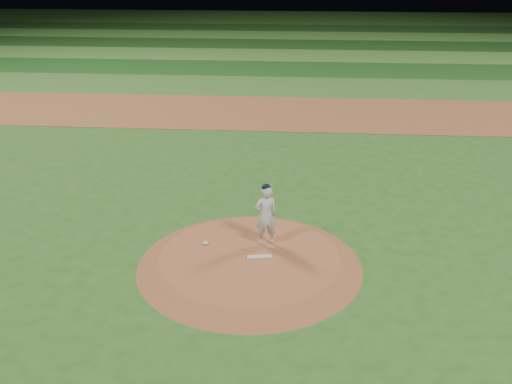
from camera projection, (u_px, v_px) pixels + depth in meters
ground at (250, 265)px, 14.00m from camera, size 120.00×120.00×0.00m
infield_dirt_band at (276, 113)px, 26.81m from camera, size 70.00×6.00×0.02m
outfield_stripe_0 at (280, 86)px, 31.84m from camera, size 70.00×5.00×0.02m
outfield_stripe_1 at (283, 69)px, 36.42m from camera, size 70.00×5.00×0.02m
outfield_stripe_2 at (286, 55)px, 41.00m from camera, size 70.00×5.00×0.02m
outfield_stripe_3 at (287, 44)px, 45.57m from camera, size 70.00×5.00×0.02m
outfield_stripe_4 at (289, 35)px, 50.15m from camera, size 70.00×5.00×0.02m
outfield_stripe_5 at (290, 28)px, 54.73m from camera, size 70.00×5.00×0.02m
pitchers_mound at (250, 261)px, 13.95m from camera, size 5.50×5.50×0.25m
pitching_rubber at (259, 257)px, 13.85m from camera, size 0.63×0.26×0.03m
rosin_bag at (205, 243)px, 14.45m from camera, size 0.13×0.13×0.07m
pitcher_on_mound at (266, 215)px, 14.19m from camera, size 0.67×0.55×1.63m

